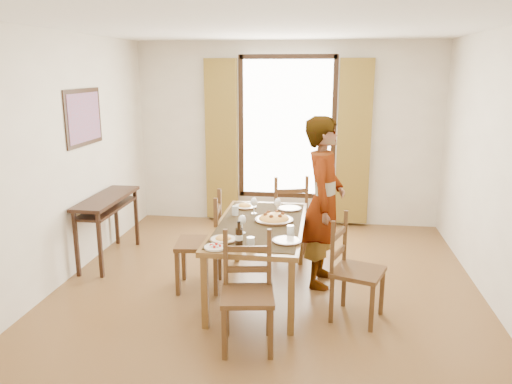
# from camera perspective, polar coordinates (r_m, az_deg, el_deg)

# --- Properties ---
(ground) EXTENTS (5.00, 5.00, 0.00)m
(ground) POSITION_cam_1_polar(r_m,az_deg,el_deg) (5.46, 1.28, -11.02)
(ground) COLOR #4F2F18
(ground) RESTS_ON ground
(room_shell) EXTENTS (4.60, 5.10, 2.74)m
(room_shell) POSITION_cam_1_polar(r_m,az_deg,el_deg) (5.14, 1.49, 5.40)
(room_shell) COLOR silver
(room_shell) RESTS_ON ground
(console_table) EXTENTS (0.38, 1.20, 0.80)m
(console_table) POSITION_cam_1_polar(r_m,az_deg,el_deg) (6.31, -16.66, -1.54)
(console_table) COLOR black
(console_table) RESTS_ON ground
(dining_table) EXTENTS (0.90, 1.77, 0.76)m
(dining_table) POSITION_cam_1_polar(r_m,az_deg,el_deg) (5.15, 0.44, -4.34)
(dining_table) COLOR brown
(dining_table) RESTS_ON ground
(chair_west) EXTENTS (0.51, 0.51, 1.05)m
(chair_west) POSITION_cam_1_polar(r_m,az_deg,el_deg) (5.36, -6.16, -5.97)
(chair_west) COLOR #51311B
(chair_west) RESTS_ON ground
(chair_north) EXTENTS (0.57, 0.57, 1.03)m
(chair_north) POSITION_cam_1_polar(r_m,az_deg,el_deg) (6.38, 3.66, -2.73)
(chair_north) COLOR #51311B
(chair_north) RESTS_ON ground
(chair_south) EXTENTS (0.50, 0.50, 0.99)m
(chair_south) POSITION_cam_1_polar(r_m,az_deg,el_deg) (4.27, -0.97, -11.70)
(chair_south) COLOR #51311B
(chair_south) RESTS_ON ground
(chair_east) EXTENTS (0.56, 0.56, 0.99)m
(chair_east) POSITION_cam_1_polar(r_m,az_deg,el_deg) (4.80, 11.18, -8.97)
(chair_east) COLOR #51311B
(chair_east) RESTS_ON ground
(man) EXTENTS (0.79, 0.63, 1.83)m
(man) POSITION_cam_1_polar(r_m,az_deg,el_deg) (5.36, 7.75, -1.18)
(man) COLOR gray
(man) RESTS_ON ground
(plate_sw) EXTENTS (0.27, 0.27, 0.05)m
(plate_sw) POSITION_cam_1_polar(r_m,az_deg,el_deg) (4.64, -3.75, -5.24)
(plate_sw) COLOR silver
(plate_sw) RESTS_ON dining_table
(plate_se) EXTENTS (0.27, 0.27, 0.05)m
(plate_se) POSITION_cam_1_polar(r_m,az_deg,el_deg) (4.61, 3.56, -5.38)
(plate_se) COLOR silver
(plate_se) RESTS_ON dining_table
(plate_nw) EXTENTS (0.27, 0.27, 0.05)m
(plate_nw) POSITION_cam_1_polar(r_m,az_deg,el_deg) (5.71, -1.27, -1.52)
(plate_nw) COLOR silver
(plate_nw) RESTS_ON dining_table
(plate_ne) EXTENTS (0.27, 0.27, 0.05)m
(plate_ne) POSITION_cam_1_polar(r_m,az_deg,el_deg) (5.65, 3.82, -1.72)
(plate_ne) COLOR silver
(plate_ne) RESTS_ON dining_table
(pasta_platter) EXTENTS (0.40, 0.40, 0.10)m
(pasta_platter) POSITION_cam_1_polar(r_m,az_deg,el_deg) (5.20, 2.07, -2.81)
(pasta_platter) COLOR orange
(pasta_platter) RESTS_ON dining_table
(caprese_plate) EXTENTS (0.20, 0.20, 0.04)m
(caprese_plate) POSITION_cam_1_polar(r_m,az_deg,el_deg) (4.46, -4.67, -6.16)
(caprese_plate) COLOR silver
(caprese_plate) RESTS_ON dining_table
(wine_glass_a) EXTENTS (0.08, 0.08, 0.18)m
(wine_glass_a) POSITION_cam_1_polar(r_m,az_deg,el_deg) (4.81, -1.59, -3.68)
(wine_glass_a) COLOR white
(wine_glass_a) RESTS_ON dining_table
(wine_glass_b) EXTENTS (0.08, 0.08, 0.18)m
(wine_glass_b) POSITION_cam_1_polar(r_m,az_deg,el_deg) (5.41, 2.48, -1.68)
(wine_glass_b) COLOR white
(wine_glass_b) RESTS_ON dining_table
(wine_glass_c) EXTENTS (0.08, 0.08, 0.18)m
(wine_glass_c) POSITION_cam_1_polar(r_m,az_deg,el_deg) (5.44, -0.24, -1.58)
(wine_glass_c) COLOR white
(wine_glass_c) RESTS_ON dining_table
(tumbler_a) EXTENTS (0.07, 0.07, 0.10)m
(tumbler_a) POSITION_cam_1_polar(r_m,az_deg,el_deg) (4.77, 3.96, -4.42)
(tumbler_a) COLOR silver
(tumbler_a) RESTS_ON dining_table
(tumbler_b) EXTENTS (0.07, 0.07, 0.10)m
(tumbler_b) POSITION_cam_1_polar(r_m,az_deg,el_deg) (5.42, -2.39, -2.13)
(tumbler_b) COLOR silver
(tumbler_b) RESTS_ON dining_table
(tumbler_c) EXTENTS (0.07, 0.07, 0.10)m
(tumbler_c) POSITION_cam_1_polar(r_m,az_deg,el_deg) (4.44, -0.61, -5.80)
(tumbler_c) COLOR silver
(tumbler_c) RESTS_ON dining_table
(wine_bottle) EXTENTS (0.07, 0.07, 0.25)m
(wine_bottle) POSITION_cam_1_polar(r_m,az_deg,el_deg) (4.42, -1.95, -4.89)
(wine_bottle) COLOR black
(wine_bottle) RESTS_ON dining_table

